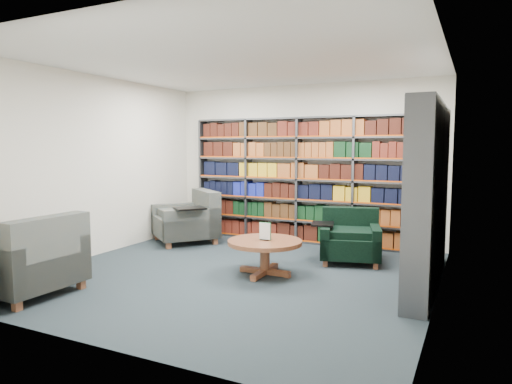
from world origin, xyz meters
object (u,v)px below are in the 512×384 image
at_px(chair_green_right, 350,240).
at_px(coffee_table, 265,247).
at_px(chair_teal_left, 191,221).
at_px(chair_teal_front, 31,263).

height_order(chair_green_right, coffee_table, chair_green_right).
height_order(chair_teal_left, chair_teal_front, chair_teal_front).
xyz_separation_m(chair_teal_left, coffee_table, (2.10, -1.36, 0.00)).
xyz_separation_m(chair_teal_front, coffee_table, (2.06, 1.93, -0.00)).
distance_m(chair_teal_front, coffee_table, 2.82).
xyz_separation_m(chair_teal_left, chair_teal_front, (0.03, -3.29, 0.01)).
distance_m(chair_green_right, coffee_table, 1.50).
distance_m(chair_teal_left, coffee_table, 2.50).
relative_size(chair_teal_left, chair_teal_front, 1.17).
bearing_deg(coffee_table, chair_teal_left, 147.05).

